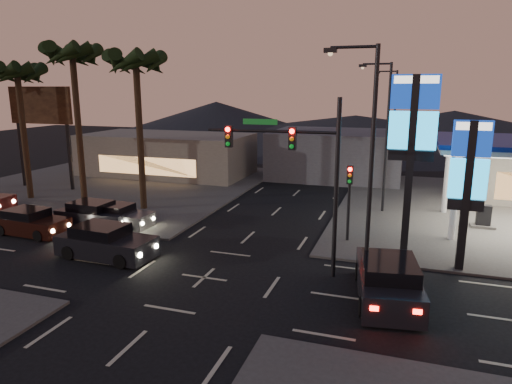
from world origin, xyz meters
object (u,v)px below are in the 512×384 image
(traffic_signal_mast, at_px, (298,161))
(car_lane_b_mid, at_px, (95,215))
(pylon_sign_tall, at_px, (413,131))
(pylon_sign_short, at_px, (469,173))
(suv_station, at_px, (388,280))
(car_lane_a_mid, at_px, (30,223))
(car_lane_a_front, at_px, (105,243))
(car_lane_b_front, at_px, (118,216))

(traffic_signal_mast, xyz_separation_m, car_lane_b_mid, (-13.42, 3.05, -4.50))
(pylon_sign_tall, distance_m, pylon_sign_short, 3.20)
(pylon_sign_short, bearing_deg, suv_station, -126.34)
(pylon_sign_short, relative_size, car_lane_a_mid, 1.50)
(car_lane_a_front, bearing_deg, car_lane_a_mid, 164.43)
(pylon_sign_tall, height_order, car_lane_a_front, pylon_sign_tall)
(traffic_signal_mast, relative_size, car_lane_b_front, 1.81)
(car_lane_a_front, height_order, car_lane_a_mid, car_lane_a_front)
(car_lane_a_mid, relative_size, car_lane_b_front, 1.06)
(pylon_sign_short, height_order, car_lane_b_front, pylon_sign_short)
(suv_station, bearing_deg, car_lane_b_front, 162.51)
(traffic_signal_mast, xyz_separation_m, car_lane_a_front, (-9.55, -1.18, -4.46))
(car_lane_a_front, height_order, car_lane_b_mid, car_lane_a_front)
(pylon_sign_short, xyz_separation_m, car_lane_b_front, (-19.32, 0.96, -4.00))
(pylon_sign_tall, distance_m, car_lane_b_front, 17.78)
(pylon_sign_short, xyz_separation_m, car_lane_a_front, (-16.80, -3.69, -3.89))
(car_lane_a_mid, bearing_deg, traffic_signal_mast, -2.28)
(car_lane_a_mid, distance_m, car_lane_b_front, 4.90)
(pylon_sign_tall, height_order, car_lane_b_mid, pylon_sign_tall)
(car_lane_b_mid, bearing_deg, traffic_signal_mast, -12.82)
(pylon_sign_tall, bearing_deg, traffic_signal_mast, -143.48)
(traffic_signal_mast, distance_m, car_lane_b_mid, 14.48)
(pylon_sign_tall, bearing_deg, car_lane_a_mid, -172.15)
(traffic_signal_mast, relative_size, car_lane_a_front, 1.54)
(car_lane_a_front, bearing_deg, pylon_sign_short, 12.39)
(suv_station, bearing_deg, pylon_sign_short, 53.66)
(pylon_sign_tall, xyz_separation_m, traffic_signal_mast, (-4.74, -3.51, -1.17))
(car_lane_b_mid, bearing_deg, car_lane_b_front, 17.32)
(suv_station, bearing_deg, car_lane_b_mid, 165.03)
(pylon_sign_short, relative_size, car_lane_b_front, 1.58)
(car_lane_a_front, bearing_deg, traffic_signal_mast, 7.03)
(pylon_sign_short, distance_m, car_lane_b_front, 19.76)
(car_lane_a_front, relative_size, car_lane_a_mid, 1.11)
(pylon_sign_tall, height_order, car_lane_b_front, pylon_sign_tall)
(car_lane_a_mid, bearing_deg, pylon_sign_short, 4.59)
(car_lane_b_mid, bearing_deg, car_lane_a_front, -47.60)
(pylon_sign_tall, height_order, pylon_sign_short, pylon_sign_tall)
(car_lane_a_front, height_order, suv_station, suv_station)
(car_lane_b_mid, bearing_deg, pylon_sign_tall, 1.44)
(traffic_signal_mast, bearing_deg, car_lane_a_front, -172.97)
(car_lane_a_mid, height_order, car_lane_b_front, car_lane_a_mid)
(pylon_sign_tall, distance_m, car_lane_b_mid, 19.03)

